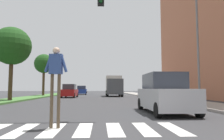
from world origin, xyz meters
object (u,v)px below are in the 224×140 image
object	(u,v)px
sedan_midblock	(70,91)
sedan_distant	(81,90)
pedestrian_performer	(56,74)
tree_far	(12,46)
sedan_far_horizon	(82,90)
truck_box_delivery	(114,86)
tree_distant	(44,64)
street_lamp_right	(196,39)
suv_crossing	(164,94)

from	to	relation	value
sedan_midblock	sedan_distant	size ratio (longest dim) A/B	0.94
sedan_distant	pedestrian_performer	bearing A→B (deg)	-86.25
tree_far	sedan_far_horizon	distance (m)	32.26
pedestrian_performer	sedan_distant	bearing A→B (deg)	93.75
sedan_far_horizon	truck_box_delivery	xyz separation A→B (m)	(6.43, -19.16, 0.84)
pedestrian_performer	truck_box_delivery	world-z (taller)	truck_box_delivery
tree_distant	sedan_midblock	size ratio (longest dim) A/B	1.50
tree_distant	street_lamp_right	xyz separation A→B (m)	(15.19, -18.54, -0.30)
pedestrian_performer	sedan_distant	world-z (taller)	pedestrian_performer
pedestrian_performer	sedan_midblock	size ratio (longest dim) A/B	0.60
sedan_far_horizon	truck_box_delivery	size ratio (longest dim) A/B	0.68
tree_distant	sedan_distant	xyz separation A→B (m)	(4.93, 8.92, -4.11)
tree_far	sedan_distant	world-z (taller)	tree_far
street_lamp_right	sedan_midblock	xyz separation A→B (m)	(-10.63, 14.31, -3.79)
street_lamp_right	pedestrian_performer	world-z (taller)	street_lamp_right
tree_distant	street_lamp_right	distance (m)	23.97
tree_distant	sedan_far_horizon	size ratio (longest dim) A/B	1.48
tree_far	pedestrian_performer	world-z (taller)	tree_far
suv_crossing	truck_box_delivery	distance (m)	22.09
tree_far	sedan_far_horizon	world-z (taller)	tree_far
sedan_distant	sedan_far_horizon	size ratio (longest dim) A/B	1.05
tree_distant	suv_crossing	xyz separation A→B (m)	(11.82, -22.03, -3.96)
street_lamp_right	tree_far	bearing A→B (deg)	158.05
suv_crossing	sedan_midblock	xyz separation A→B (m)	(-7.26, 17.79, -0.12)
suv_crossing	sedan_distant	xyz separation A→B (m)	(-6.88, 30.95, -0.14)
sedan_midblock	sedan_distant	distance (m)	13.16
tree_far	sedan_midblock	distance (m)	10.28
tree_far	suv_crossing	xyz separation A→B (m)	(11.50, -9.48, -4.19)
street_lamp_right	sedan_far_horizon	world-z (taller)	street_lamp_right
tree_distant	sedan_distant	bearing A→B (deg)	61.07
pedestrian_performer	sedan_midblock	distance (m)	21.90
pedestrian_performer	truck_box_delivery	distance (m)	26.20
tree_distant	sedan_far_horizon	distance (m)	20.06
tree_distant	sedan_far_horizon	world-z (taller)	tree_distant
street_lamp_right	truck_box_delivery	bearing A→B (deg)	103.75
sedan_midblock	sedan_far_horizon	xyz separation A→B (m)	(-0.34, 23.41, -0.02)
sedan_midblock	sedan_far_horizon	size ratio (longest dim) A/B	0.98
tree_far	street_lamp_right	world-z (taller)	street_lamp_right
street_lamp_right	sedan_midblock	world-z (taller)	street_lamp_right
sedan_distant	tree_far	bearing A→B (deg)	-102.13
tree_distant	street_lamp_right	size ratio (longest dim) A/B	0.83
pedestrian_performer	sedan_midblock	bearing A→B (deg)	96.98
tree_far	sedan_distant	bearing A→B (deg)	77.87
tree_far	truck_box_delivery	distance (m)	16.64
tree_far	street_lamp_right	distance (m)	16.04
pedestrian_performer	sedan_distant	size ratio (longest dim) A/B	0.56
sedan_distant	truck_box_delivery	distance (m)	10.61
sedan_far_horizon	sedan_distant	bearing A→B (deg)	-86.04
tree_distant	suv_crossing	size ratio (longest dim) A/B	1.36
pedestrian_performer	suv_crossing	distance (m)	6.09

